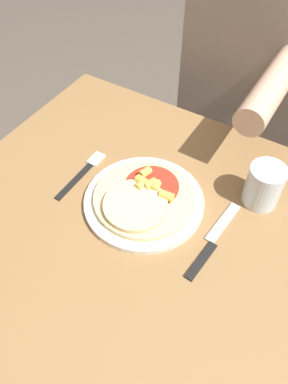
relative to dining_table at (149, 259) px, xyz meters
name	(u,v)px	position (x,y,z in m)	size (l,w,h in m)	color
ground_plane	(147,343)	(0.00, 0.00, -0.61)	(8.00, 8.00, 0.00)	brown
dining_table	(149,259)	(0.00, 0.00, 0.00)	(0.96, 0.81, 0.73)	olive
plate	(144,201)	(-0.05, 0.05, 0.13)	(0.27, 0.27, 0.01)	silver
pizza	(143,197)	(-0.05, 0.05, 0.15)	(0.23, 0.23, 0.04)	#E0C689
fork	(84,172)	(-0.22, 0.06, 0.13)	(0.03, 0.18, 0.00)	black
knife	(213,241)	(0.13, 0.04, 0.13)	(0.03, 0.22, 0.00)	black
drinking_glass	(264,186)	(0.17, 0.20, 0.18)	(0.08, 0.08, 0.10)	silver
person_diner	(248,89)	(-0.02, 0.64, 0.10)	(0.38, 0.52, 1.20)	#2D2D38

